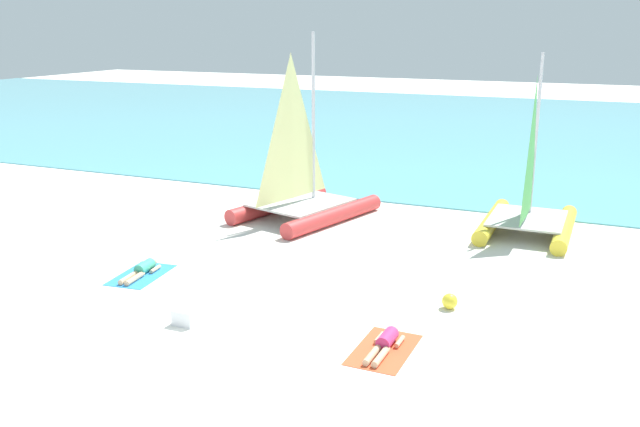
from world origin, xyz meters
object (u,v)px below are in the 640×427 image
sunbather_left (142,270)px  beach_ball (450,301)px  towel_right (384,350)px  sunbather_right (385,343)px  cooler_box (185,317)px  towel_left (141,275)px  sailboat_yellow (528,208)px  sailboat_red (302,192)px

sunbather_left → beach_ball: beach_ball is taller
towel_right → sunbather_right: 0.14m
cooler_box → towel_left: bearing=142.8°
beach_ball → cooler_box: size_ratio=0.73×
cooler_box → sunbather_right: bearing=8.1°
sailboat_yellow → sunbather_left: sailboat_yellow is taller
sunbather_right → sunbather_left: bearing=168.3°
sunbather_left → beach_ball: bearing=0.7°
sunbather_right → beach_ball: size_ratio=4.26×
beach_ball → sunbather_right: bearing=-106.2°
towel_left → cooler_box: (2.83, -2.15, 0.17)m
towel_left → sunbather_right: size_ratio=1.22×
towel_left → beach_ball: 8.03m
sailboat_red → sunbather_right: sailboat_red is taller
sailboat_yellow → sunbather_right: (-1.61, -9.42, -0.70)m
towel_left → towel_right: same height
sailboat_yellow → cooler_box: size_ratio=11.10×
towel_right → beach_ball: (0.74, 2.62, 0.18)m
sunbather_left → towel_right: 7.42m
sailboat_red → sunbather_right: (5.62, -8.22, -0.78)m
sunbather_right → beach_ball: bearing=74.5°
towel_right → sailboat_yellow: bearing=80.3°
sunbather_left → towel_left: bearing=-90.0°
beach_ball → cooler_box: beach_ball is taller
sunbather_left → cooler_box: (2.84, -2.21, 0.05)m
towel_right → sunbather_right: size_ratio=1.22×
sailboat_yellow → beach_ball: (-0.87, -6.87, -0.64)m
sailboat_red → sunbather_left: (-1.61, -6.63, -0.78)m
sailboat_red → towel_right: 10.06m
towel_right → beach_ball: size_ratio=5.19×
beach_ball → towel_left: bearing=-172.7°
sailboat_yellow → sunbather_right: bearing=-99.8°
towel_left → sunbather_left: sunbather_left is taller
sailboat_yellow → towel_right: bearing=-99.7°
sailboat_red → cooler_box: size_ratio=12.30×
sailboat_yellow → cooler_box: 11.72m
towel_right → sunbather_right: (0.00, 0.07, 0.13)m
sailboat_red → beach_ball: sailboat_red is taller
beach_ball → cooler_box: bearing=-148.3°
towel_left → sailboat_red: bearing=76.5°
sailboat_red → cooler_box: bearing=-66.2°
sailboat_yellow → sunbather_right: 9.58m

